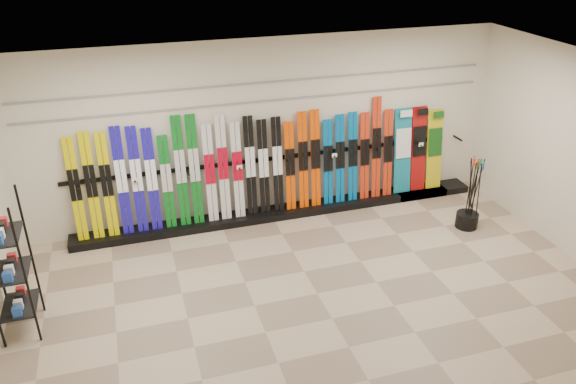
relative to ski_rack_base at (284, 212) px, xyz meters
name	(u,v)px	position (x,y,z in m)	size (l,w,h in m)	color
floor	(317,294)	(-0.22, -2.28, -0.06)	(8.00, 8.00, 0.00)	#88715D
back_wall	(267,130)	(-0.22, 0.22, 1.44)	(8.00, 8.00, 0.00)	beige
ceiling	(324,79)	(-0.22, -2.28, 2.94)	(8.00, 8.00, 0.00)	silver
ski_rack_base	(284,212)	(0.00, 0.00, 0.00)	(8.00, 0.40, 0.12)	black
skis	(242,169)	(-0.71, 0.05, 0.88)	(5.37, 0.23, 1.80)	#DDD100
snowboards	(418,150)	(2.53, 0.08, 0.81)	(0.95, 0.24, 1.53)	#14728C
accessory_rack	(10,267)	(-3.97, -1.85, 0.86)	(0.40, 0.60, 1.83)	black
pole_bin	(467,220)	(2.77, -1.29, 0.07)	(0.36, 0.36, 0.25)	black
ski_poles	(473,194)	(2.80, -1.29, 0.55)	(0.27, 0.31, 1.18)	black
slatwall_rail_0	(267,101)	(-0.22, 0.20, 1.94)	(7.60, 0.02, 0.03)	gray
slatwall_rail_1	(267,82)	(-0.22, 0.20, 2.24)	(7.60, 0.02, 0.03)	gray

